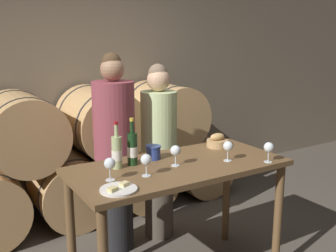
% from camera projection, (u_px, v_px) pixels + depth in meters
% --- Properties ---
extents(stone_wall_back, '(10.00, 0.12, 3.20)m').
position_uv_depth(stone_wall_back, '(79.00, 58.00, 4.36)').
color(stone_wall_back, '#7F705B').
rests_on(stone_wall_back, ground_plane).
extents(barrel_stack, '(3.02, 0.87, 1.33)m').
position_uv_depth(barrel_stack, '(101.00, 155.00, 4.12)').
color(barrel_stack, tan).
rests_on(barrel_stack, ground_plane).
extents(tasting_table, '(1.55, 0.73, 0.94)m').
position_uv_depth(tasting_table, '(179.00, 181.00, 2.84)').
color(tasting_table, brown).
rests_on(tasting_table, ground_plane).
extents(person_left, '(0.35, 0.35, 1.70)m').
position_uv_depth(person_left, '(115.00, 153.00, 3.31)').
color(person_left, '#232326').
rests_on(person_left, ground_plane).
extents(person_right, '(0.32, 0.32, 1.60)m').
position_uv_depth(person_right, '(159.00, 151.00, 3.54)').
color(person_right, '#4C4238').
rests_on(person_right, ground_plane).
extents(wine_bottle_red, '(0.07, 0.07, 0.34)m').
position_uv_depth(wine_bottle_red, '(132.00, 149.00, 2.77)').
color(wine_bottle_red, '#193819').
rests_on(wine_bottle_red, tasting_table).
extents(wine_bottle_white, '(0.07, 0.07, 0.33)m').
position_uv_depth(wine_bottle_white, '(117.00, 152.00, 2.70)').
color(wine_bottle_white, '#ADBC7F').
rests_on(wine_bottle_white, tasting_table).
extents(blue_crock, '(0.11, 0.11, 0.10)m').
position_uv_depth(blue_crock, '(153.00, 152.00, 2.91)').
color(blue_crock, navy).
rests_on(blue_crock, tasting_table).
extents(bread_basket, '(0.18, 0.18, 0.12)m').
position_uv_depth(bread_basket, '(217.00, 142.00, 3.24)').
color(bread_basket, tan).
rests_on(bread_basket, tasting_table).
extents(cheese_plate, '(0.22, 0.22, 0.04)m').
position_uv_depth(cheese_plate, '(119.00, 189.00, 2.32)').
color(cheese_plate, white).
rests_on(cheese_plate, tasting_table).
extents(wine_glass_far_left, '(0.07, 0.07, 0.15)m').
position_uv_depth(wine_glass_far_left, '(110.00, 164.00, 2.46)').
color(wine_glass_far_left, white).
rests_on(wine_glass_far_left, tasting_table).
extents(wine_glass_left, '(0.07, 0.07, 0.15)m').
position_uv_depth(wine_glass_left, '(146.00, 160.00, 2.54)').
color(wine_glass_left, white).
rests_on(wine_glass_left, tasting_table).
extents(wine_glass_center, '(0.07, 0.07, 0.15)m').
position_uv_depth(wine_glass_center, '(176.00, 151.00, 2.75)').
color(wine_glass_center, white).
rests_on(wine_glass_center, tasting_table).
extents(wine_glass_right, '(0.07, 0.07, 0.15)m').
position_uv_depth(wine_glass_right, '(228.00, 147.00, 2.86)').
color(wine_glass_right, white).
rests_on(wine_glass_right, tasting_table).
extents(wine_glass_far_right, '(0.07, 0.07, 0.15)m').
position_uv_depth(wine_glass_far_right, '(269.00, 148.00, 2.83)').
color(wine_glass_far_right, white).
rests_on(wine_glass_far_right, tasting_table).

